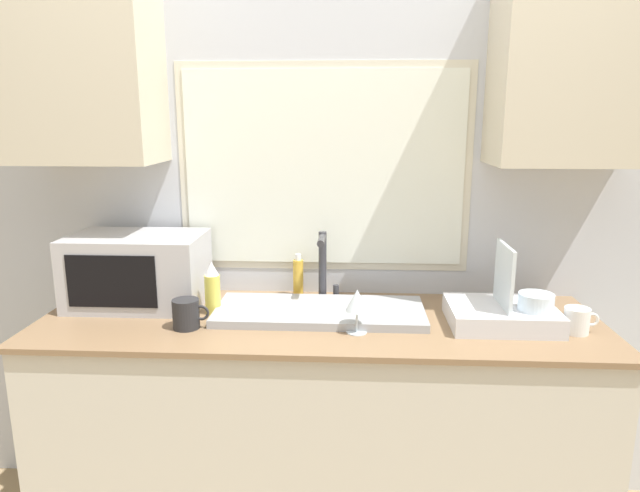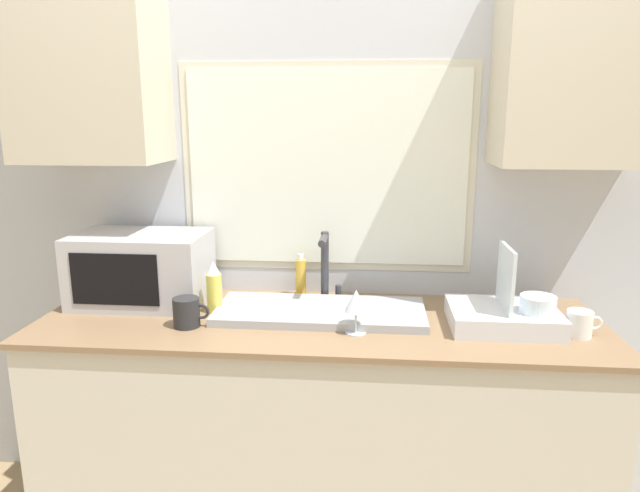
{
  "view_description": "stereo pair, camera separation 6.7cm",
  "coord_description": "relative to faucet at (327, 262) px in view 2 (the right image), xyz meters",
  "views": [
    {
      "loc": [
        0.11,
        -1.65,
        1.62
      ],
      "look_at": [
        0.0,
        0.29,
        1.18
      ],
      "focal_mm": 32.0,
      "sensor_mm": 36.0,
      "label": 1
    },
    {
      "loc": [
        0.18,
        -1.64,
        1.62
      ],
      "look_at": [
        0.0,
        0.29,
        1.18
      ],
      "focal_mm": 32.0,
      "sensor_mm": 36.0,
      "label": 2
    }
  ],
  "objects": [
    {
      "name": "countertop",
      "position": [
        -0.01,
        -0.21,
        -0.61
      ],
      "size": [
        2.05,
        0.67,
        0.9
      ],
      "color": "beige",
      "rests_on": "ground_plane"
    },
    {
      "name": "wall_back",
      "position": [
        -0.01,
        0.1,
        0.35
      ],
      "size": [
        6.0,
        0.38,
        2.6
      ],
      "color": "silver",
      "rests_on": "ground_plane"
    },
    {
      "name": "sink_basin",
      "position": [
        -0.0,
        -0.17,
        -0.15
      ],
      "size": [
        0.77,
        0.33,
        0.03
      ],
      "color": "#9EA0A5",
      "rests_on": "countertop"
    },
    {
      "name": "faucet",
      "position": [
        0.0,
        0.0,
        0.0
      ],
      "size": [
        0.08,
        0.17,
        0.28
      ],
      "color": "#333338",
      "rests_on": "countertop"
    },
    {
      "name": "microwave",
      "position": [
        -0.72,
        -0.09,
        -0.02
      ],
      "size": [
        0.51,
        0.32,
        0.28
      ],
      "color": "#B2B2B7",
      "rests_on": "countertop"
    },
    {
      "name": "dish_rack",
      "position": [
        0.65,
        -0.24,
        -0.11
      ],
      "size": [
        0.37,
        0.29,
        0.29
      ],
      "color": "silver",
      "rests_on": "countertop"
    },
    {
      "name": "spray_bottle",
      "position": [
        -0.41,
        -0.17,
        -0.07
      ],
      "size": [
        0.06,
        0.06,
        0.2
      ],
      "color": "#D8CC4C",
      "rests_on": "countertop"
    },
    {
      "name": "soap_bottle",
      "position": [
        -0.11,
        0.05,
        -0.08
      ],
      "size": [
        0.04,
        0.04,
        0.18
      ],
      "color": "gold",
      "rests_on": "countertop"
    },
    {
      "name": "mug_near_sink",
      "position": [
        -0.46,
        -0.33,
        -0.11
      ],
      "size": [
        0.13,
        0.09,
        0.1
      ],
      "color": "#262628",
      "rests_on": "countertop"
    },
    {
      "name": "wine_glass",
      "position": [
        0.13,
        -0.34,
        -0.05
      ],
      "size": [
        0.08,
        0.08,
        0.15
      ],
      "color": "silver",
      "rests_on": "countertop"
    },
    {
      "name": "mug_by_rack",
      "position": [
        0.88,
        -0.3,
        -0.12
      ],
      "size": [
        0.12,
        0.08,
        0.09
      ],
      "color": "white",
      "rests_on": "countertop"
    }
  ]
}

